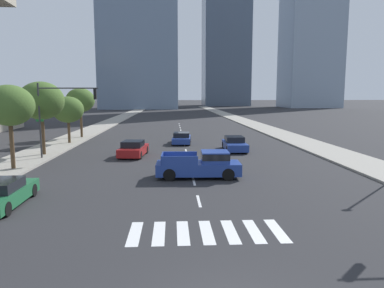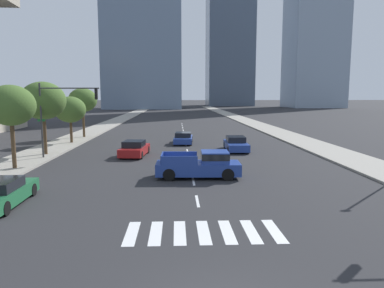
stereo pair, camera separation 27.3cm
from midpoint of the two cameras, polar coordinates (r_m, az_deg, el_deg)
name	(u,v)px [view 1 (the left image)]	position (r m, az deg, el deg)	size (l,w,h in m)	color
sidewalk_east	(305,143)	(40.28, 17.38, 0.21)	(4.00, 260.00, 0.15)	gray
sidewalk_west	(59,144)	(39.53, -20.62, -0.07)	(4.00, 260.00, 0.15)	gray
crosswalk_near	(207,232)	(13.87, 1.79, -13.88)	(5.85, 2.41, 0.01)	silver
lane_divider_center	(183,140)	(41.17, -1.59, 0.62)	(0.14, 50.00, 0.01)	silver
pickup_truck	(202,165)	(22.35, 1.32, -3.35)	(5.28, 2.09, 1.67)	navy
sedan_green_0	(3,194)	(18.93, -28.39, -7.03)	(1.84, 4.55, 1.27)	#1E6038
sedan_red_1	(133,149)	(30.70, -9.61, -0.79)	(2.33, 4.49, 1.33)	maroon
sedan_blue_2	(182,138)	(38.18, -1.87, 0.91)	(2.15, 4.42, 1.22)	navy
sedan_blue_3	(235,144)	(33.58, 6.59, -0.01)	(2.00, 4.66, 1.32)	navy
traffic_signal_far	(61,107)	(30.31, -20.41, 5.63)	(4.97, 0.28, 5.95)	#333335
street_tree_nearest	(9,106)	(27.07, -27.44, 5.46)	(3.25, 3.25, 5.69)	#4C3823
street_tree_second	(41,101)	(32.59, -23.18, 6.36)	(3.73, 3.73, 6.13)	#4C3823
street_tree_third	(68,110)	(39.82, -19.40, 5.19)	(3.24, 3.24, 4.88)	#4C3823
street_tree_fourth	(80,100)	(44.84, -17.60, 6.68)	(3.37, 3.37, 5.85)	#4C3823
office_tower_left_skyline	(138,3)	(147.37, -8.61, 21.38)	(29.46, 21.50, 87.26)	slate
office_tower_center_skyline	(226,18)	(188.70, 5.38, 19.46)	(22.14, 23.34, 88.05)	slate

